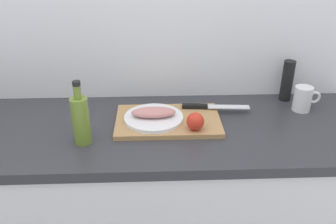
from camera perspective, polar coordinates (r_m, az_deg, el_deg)
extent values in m
cube|color=white|center=(1.66, -5.89, 13.82)|extent=(3.20, 0.05, 2.50)
cube|color=white|center=(1.76, -5.16, -15.85)|extent=(2.00, 0.58, 0.86)
cube|color=#333338|center=(1.49, -5.86, -3.10)|extent=(2.00, 0.60, 0.04)
cube|color=tan|center=(1.51, 0.00, -1.35)|extent=(0.43, 0.27, 0.02)
cylinder|color=white|center=(1.49, -2.25, -0.92)|extent=(0.24, 0.24, 0.01)
ellipsoid|color=tan|center=(1.48, -2.27, -0.05)|extent=(0.18, 0.08, 0.04)
cube|color=silver|center=(1.60, 9.39, 0.78)|extent=(0.18, 0.05, 0.00)
cube|color=black|center=(1.59, 4.19, 0.88)|extent=(0.11, 0.03, 0.02)
sphere|color=red|center=(1.41, 4.27, -1.46)|extent=(0.07, 0.07, 0.07)
cylinder|color=olive|center=(1.37, -13.41, -1.38)|extent=(0.06, 0.06, 0.18)
cylinder|color=olive|center=(1.32, -13.94, 3.03)|extent=(0.03, 0.03, 0.05)
cylinder|color=black|center=(1.31, -14.10, 4.35)|extent=(0.03, 0.03, 0.02)
cylinder|color=white|center=(1.70, 20.20, 1.96)|extent=(0.08, 0.08, 0.11)
torus|color=white|center=(1.71, 21.80, 2.13)|extent=(0.06, 0.01, 0.06)
cylinder|color=black|center=(1.76, 18.06, 4.64)|extent=(0.05, 0.05, 0.19)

